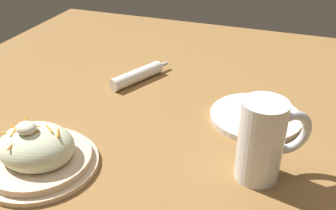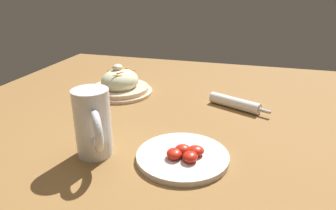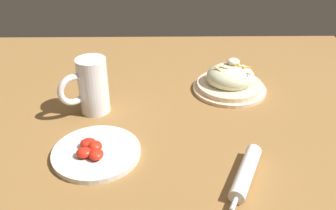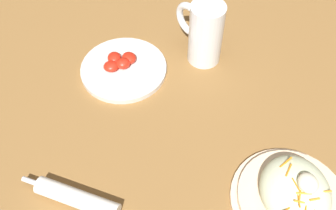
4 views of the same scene
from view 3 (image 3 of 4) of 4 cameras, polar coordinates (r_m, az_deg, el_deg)
The scene contains 5 objects.
ground_plane at distance 0.95m, azimuth 0.31°, elevation -4.65°, with size 1.43×1.43×0.00m, color olive.
salad_plate at distance 1.16m, azimuth 9.57°, elevation 3.70°, with size 0.23×0.23×0.10m.
beer_mug at distance 1.04m, azimuth -11.67°, elevation 2.44°, with size 0.13×0.11×0.16m.
napkin_roll at distance 0.83m, azimuth 11.94°, elevation -10.24°, with size 0.10×0.20×0.03m.
tomato_plate at distance 0.90m, azimuth -11.15°, elevation -7.16°, with size 0.21×0.21×0.04m.
Camera 3 is at (-0.02, -0.78, 0.56)m, focal length 39.35 mm.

